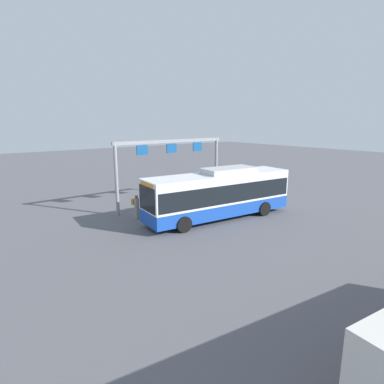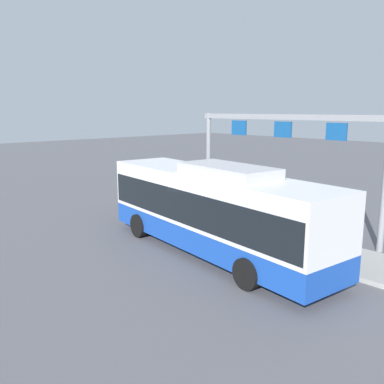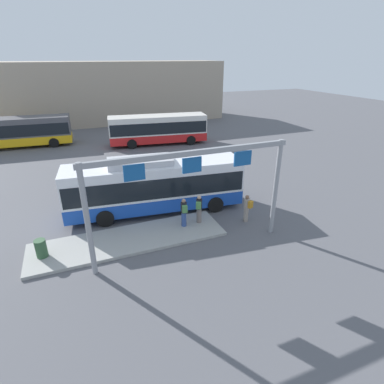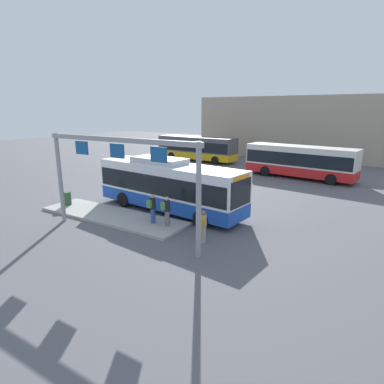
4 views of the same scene
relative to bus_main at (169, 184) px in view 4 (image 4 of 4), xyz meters
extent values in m
plane|color=#56565B|center=(0.01, 0.00, -1.81)|extent=(120.00, 120.00, 0.00)
cube|color=#9E9E99|center=(-2.25, -2.91, -1.73)|extent=(10.00, 2.80, 0.16)
cube|color=#1947AD|center=(0.01, 0.00, -1.04)|extent=(10.81, 3.63, 0.85)
cube|color=silver|center=(0.01, 0.00, 0.34)|extent=(10.81, 3.63, 1.90)
cube|color=black|center=(0.01, 0.00, 0.14)|extent=(10.60, 3.65, 1.20)
cube|color=black|center=(5.30, -0.58, 0.24)|extent=(0.27, 2.12, 1.50)
cube|color=#B7B7BC|center=(-0.78, 0.09, 1.47)|extent=(3.88, 2.14, 0.36)
cube|color=orange|center=(5.23, -0.57, 1.09)|extent=(0.31, 1.75, 0.28)
cylinder|color=black|center=(3.62, 0.81, -1.31)|extent=(1.03, 0.41, 1.00)
cylinder|color=black|center=(3.36, -1.57, -1.31)|extent=(1.03, 0.41, 1.00)
cylinder|color=black|center=(-2.95, 1.53, -1.31)|extent=(1.03, 0.41, 1.00)
cylinder|color=black|center=(-3.21, -0.86, -1.31)|extent=(1.03, 0.41, 1.00)
cube|color=#EAAD14|center=(-9.57, 19.46, -1.04)|extent=(10.93, 3.18, 0.85)
cube|color=#4C4C51|center=(-9.57, 19.46, 0.34)|extent=(10.93, 3.18, 1.90)
cube|color=black|center=(-9.57, 19.46, 0.14)|extent=(10.72, 3.21, 1.20)
cylinder|color=black|center=(-5.90, 20.43, -1.31)|extent=(1.02, 0.36, 1.00)
cylinder|color=black|center=(-6.06, 18.03, -1.31)|extent=(1.02, 0.36, 1.00)
cylinder|color=black|center=(-12.68, 20.86, -1.31)|extent=(1.02, 0.36, 1.00)
cylinder|color=black|center=(-12.84, 18.47, -1.31)|extent=(1.02, 0.36, 1.00)
cube|color=red|center=(4.59, 15.23, -1.04)|extent=(10.57, 3.82, 0.85)
cube|color=silver|center=(4.59, 15.23, 0.34)|extent=(10.57, 3.82, 1.90)
cube|color=black|center=(4.59, 15.23, 0.14)|extent=(10.37, 3.83, 1.20)
cylinder|color=black|center=(8.08, 15.99, -1.31)|extent=(1.03, 0.43, 1.00)
cylinder|color=black|center=(7.77, 13.61, -1.31)|extent=(1.03, 0.43, 1.00)
cylinder|color=black|center=(1.80, 16.81, -1.31)|extent=(1.03, 0.43, 1.00)
cylinder|color=black|center=(1.49, 14.43, -1.31)|extent=(1.03, 0.43, 1.00)
cylinder|color=gray|center=(4.50, -3.34, -1.39)|extent=(0.36, 0.36, 0.85)
cylinder|color=gray|center=(4.50, -3.34, -0.66)|extent=(0.44, 0.44, 0.60)
sphere|color=brown|center=(4.50, -3.34, -0.25)|extent=(0.22, 0.22, 0.22)
cube|color=#BF7F1E|center=(4.60, -3.58, -0.63)|extent=(0.33, 0.27, 0.40)
cylinder|color=#334C8C|center=(0.85, -2.75, -1.23)|extent=(0.32, 0.32, 0.85)
cylinder|color=black|center=(0.85, -2.75, -0.50)|extent=(0.39, 0.39, 0.60)
sphere|color=#9E755B|center=(0.85, -2.75, -0.09)|extent=(0.22, 0.22, 0.22)
cube|color=#4C8447|center=(0.82, -3.00, -0.47)|extent=(0.30, 0.22, 0.40)
cylinder|color=slate|center=(1.80, -2.67, -1.23)|extent=(0.38, 0.38, 0.85)
cylinder|color=black|center=(1.80, -2.67, -0.50)|extent=(0.47, 0.47, 0.60)
sphere|color=tan|center=(1.80, -2.67, -0.09)|extent=(0.22, 0.22, 0.22)
cube|color=#4C8447|center=(1.67, -2.89, -0.47)|extent=(0.33, 0.30, 0.40)
cylinder|color=gray|center=(-4.20, -4.91, 0.79)|extent=(0.24, 0.24, 5.20)
cylinder|color=gray|center=(5.15, -4.91, 0.79)|extent=(0.24, 0.24, 5.20)
cube|color=gray|center=(0.47, -4.91, 3.24)|extent=(9.75, 0.20, 0.24)
cube|color=#144C8C|center=(-2.10, -4.91, 2.69)|extent=(0.90, 0.08, 0.70)
cube|color=#144C8C|center=(0.47, -4.91, 2.69)|extent=(0.90, 0.08, 0.70)
cube|color=#144C8C|center=(3.04, -4.91, 2.69)|extent=(0.90, 0.08, 0.70)
cube|color=tan|center=(2.59, 30.34, 2.30)|extent=(30.91, 8.00, 8.23)
cylinder|color=#2D5133|center=(-6.41, -2.94, -1.20)|extent=(0.52, 0.52, 0.90)
camera|label=1|loc=(14.60, 15.48, 4.74)|focal=29.99mm
camera|label=2|loc=(-10.48, 10.76, 3.55)|focal=38.81mm
camera|label=3|loc=(-4.31, -16.82, 7.11)|focal=28.68mm
camera|label=4|loc=(11.95, -16.45, 4.65)|focal=30.15mm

